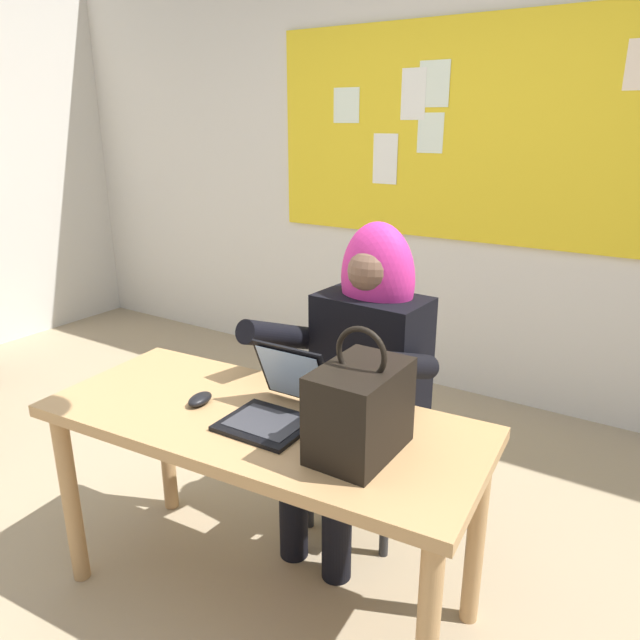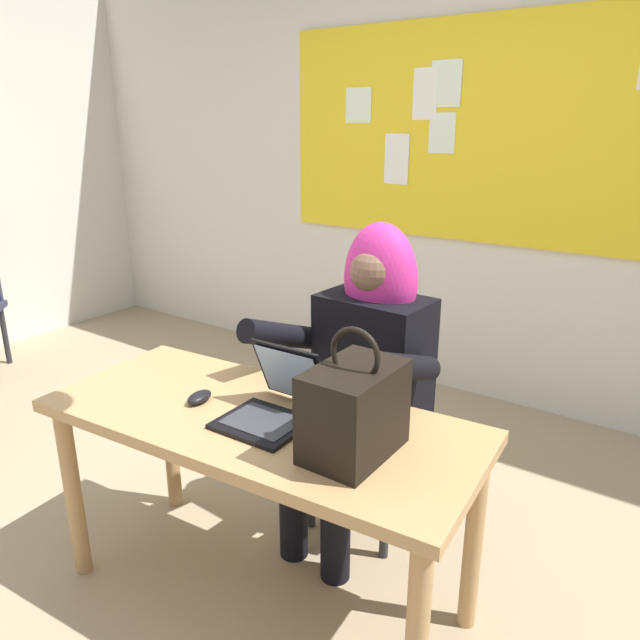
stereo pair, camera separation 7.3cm
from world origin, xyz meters
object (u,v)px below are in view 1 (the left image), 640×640
(chair_at_desk, at_px, (376,401))
(handbag, at_px, (360,409))
(computer_mouse, at_px, (200,399))
(person_costumed, at_px, (362,359))
(desk_main, at_px, (261,443))
(laptop, at_px, (277,404))

(chair_at_desk, relative_size, handbag, 2.41)
(computer_mouse, distance_m, handbag, 0.61)
(person_costumed, bearing_deg, desk_main, -4.60)
(person_costumed, distance_m, handbag, 0.64)
(laptop, xyz_separation_m, computer_mouse, (-0.28, -0.06, -0.03))
(desk_main, bearing_deg, handbag, -2.62)
(person_costumed, bearing_deg, laptop, 1.04)
(person_costumed, xyz_separation_m, handbag, (0.30, -0.55, 0.11))
(chair_at_desk, height_order, person_costumed, person_costumed)
(handbag, bearing_deg, desk_main, 177.38)
(desk_main, relative_size, laptop, 4.56)
(laptop, height_order, computer_mouse, laptop)
(computer_mouse, relative_size, handbag, 0.28)
(desk_main, distance_m, laptop, 0.16)
(chair_at_desk, height_order, handbag, handbag)
(chair_at_desk, xyz_separation_m, laptop, (-0.02, -0.65, 0.25))
(person_costumed, relative_size, computer_mouse, 12.12)
(computer_mouse, bearing_deg, person_costumed, 55.30)
(laptop, xyz_separation_m, handbag, (0.32, -0.03, 0.08))
(desk_main, distance_m, chair_at_desk, 0.68)
(laptop, bearing_deg, handbag, -7.31)
(chair_at_desk, relative_size, laptop, 2.80)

